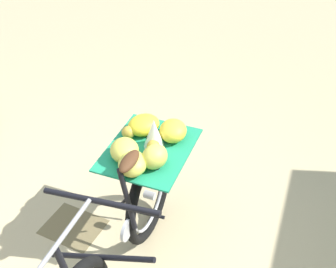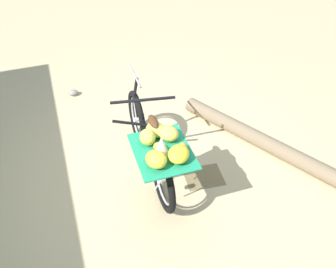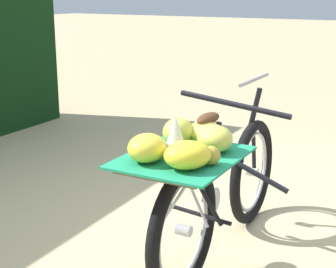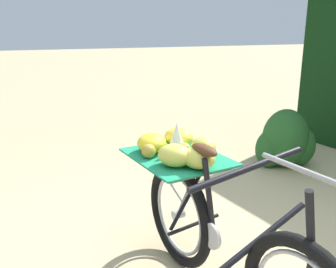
# 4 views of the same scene
# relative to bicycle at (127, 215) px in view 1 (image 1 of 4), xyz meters

# --- Properties ---
(bicycle) EXTENTS (0.72, 1.80, 1.03)m
(bicycle) POSITION_rel_bicycle_xyz_m (0.00, 0.00, 0.00)
(bicycle) COLOR black
(bicycle) RESTS_ON ground_plane
(leaf_litter_patch) EXTENTS (0.44, 0.36, 0.01)m
(leaf_litter_patch) POSITION_rel_bicycle_xyz_m (0.58, -0.11, -0.52)
(leaf_litter_patch) COLOR olive
(leaf_litter_patch) RESTS_ON ground_plane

